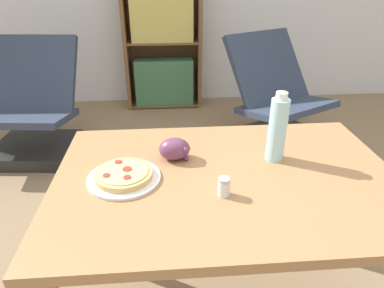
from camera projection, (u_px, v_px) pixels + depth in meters
The scene contains 9 objects.
ground_plane at pixel (215, 286), 1.65m from camera, with size 14.00×14.00×0.00m, color #897051.
dining_table at pixel (226, 199), 1.23m from camera, with size 1.19×0.80×0.73m.
pizza_on_plate at pixel (124, 176), 1.16m from camera, with size 0.25×0.25×0.04m.
grape_bunch at pixel (175, 149), 1.27m from camera, with size 0.12×0.10×0.08m.
drink_bottle at pixel (277, 129), 1.23m from camera, with size 0.07×0.07×0.26m.
salt_shaker at pixel (224, 187), 1.07m from camera, with size 0.04×0.04×0.06m.
lounge_chair_near at pixel (32, 120), 2.70m from camera, with size 0.73×0.82×0.88m.
lounge_chair_far at pixel (277, 110), 2.87m from camera, with size 0.91×0.98×0.88m.
bookshelf at pixel (163, 47), 3.50m from camera, with size 0.78×0.31×1.35m.
Camera 1 is at (-0.20, -1.12, 1.38)m, focal length 32.00 mm.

